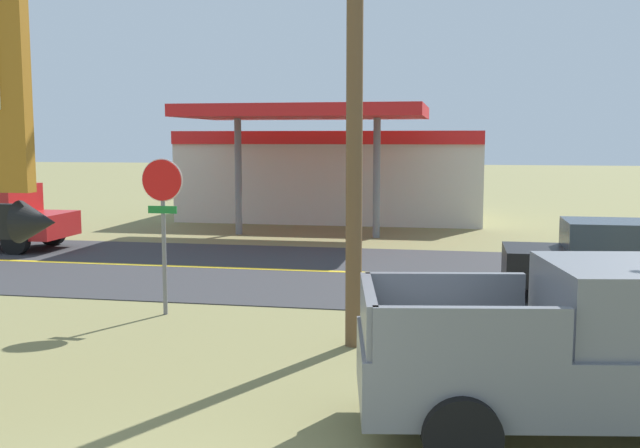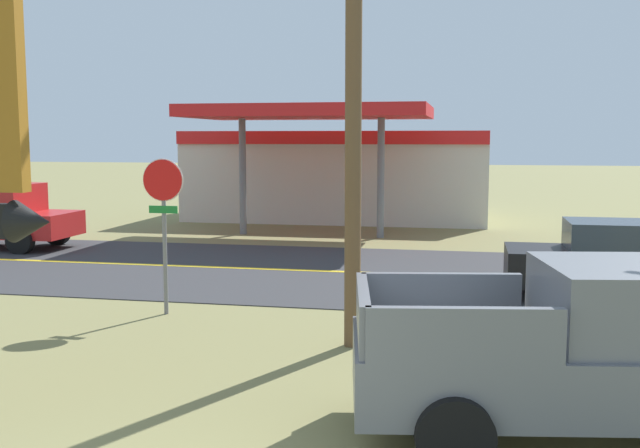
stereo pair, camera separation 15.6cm
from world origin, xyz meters
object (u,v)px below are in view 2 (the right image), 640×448
Objects in this scene: stop_sign at (164,208)px; pickup_grey_parked_on_lawn at (595,353)px; gas_station at (339,172)px; utility_pole at (354,52)px; car_black_near_lane at (613,260)px.

pickup_grey_parked_on_lawn is at bearing -32.78° from stop_sign.
gas_station reaches higher than pickup_grey_parked_on_lawn.
gas_station is (0.32, 17.24, -0.08)m from stop_sign.
gas_station is 22.76m from pickup_grey_parked_on_lawn.
gas_station is (-3.48, 18.66, -2.69)m from utility_pole.
gas_station is 2.20× the size of pickup_grey_parked_on_lawn.
gas_station is at bearing 100.57° from utility_pole.
utility_pole is 7.48m from car_black_near_lane.
pickup_grey_parked_on_lawn is (6.67, -21.74, -0.98)m from gas_station.
utility_pole reaches higher than pickup_grey_parked_on_lawn.
utility_pole is 2.07× the size of car_black_near_lane.
stop_sign reaches higher than car_black_near_lane.
stop_sign reaches higher than pickup_grey_parked_on_lawn.
pickup_grey_parked_on_lawn reaches higher than car_black_near_lane.
stop_sign is 0.25× the size of gas_station.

